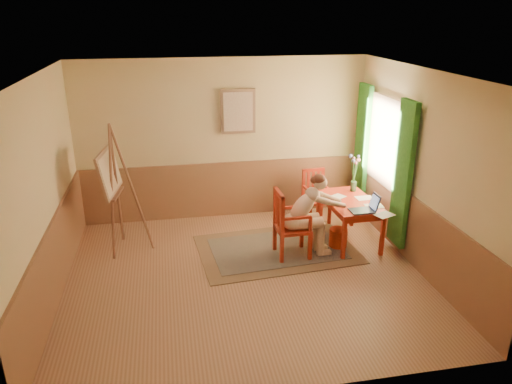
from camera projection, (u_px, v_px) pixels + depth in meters
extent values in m
cube|color=#AE7958|center=(246.00, 277.00, 6.85)|extent=(5.00, 4.50, 0.02)
cube|color=white|center=(244.00, 73.00, 5.85)|extent=(5.00, 4.50, 0.02)
cube|color=#E1C189|center=(224.00, 140.00, 8.42)|extent=(5.00, 0.02, 2.80)
cube|color=#E1C189|center=(287.00, 267.00, 4.27)|extent=(5.00, 0.02, 2.80)
cube|color=#E1C189|center=(42.00, 196.00, 5.91)|extent=(0.02, 4.50, 2.80)
cube|color=#E1C189|center=(422.00, 172.00, 6.78)|extent=(0.02, 4.50, 2.80)
cube|color=#9E6B4B|center=(225.00, 189.00, 8.71)|extent=(5.00, 0.04, 1.00)
cube|color=#9E6B4B|center=(56.00, 261.00, 6.24)|extent=(0.04, 4.50, 1.00)
cube|color=#9E6B4B|center=(412.00, 230.00, 7.09)|extent=(0.04, 4.50, 1.00)
cube|color=white|center=(386.00, 142.00, 7.73)|extent=(0.02, 1.00, 1.30)
cube|color=#976F54|center=(385.00, 142.00, 7.73)|extent=(0.03, 1.12, 1.42)
cube|color=#408F30|center=(403.00, 175.00, 7.11)|extent=(0.08, 0.45, 2.20)
cube|color=#408F30|center=(362.00, 147.00, 8.54)|extent=(0.08, 0.45, 2.20)
cube|color=#976F54|center=(238.00, 111.00, 8.24)|extent=(0.60, 0.04, 0.76)
cube|color=beige|center=(238.00, 112.00, 8.22)|extent=(0.50, 0.02, 0.66)
cube|color=#8C7251|center=(277.00, 249.00, 7.60)|extent=(2.52, 1.79, 0.01)
cube|color=black|center=(277.00, 249.00, 7.60)|extent=(2.09, 1.36, 0.01)
cube|color=red|center=(350.00, 201.00, 7.62)|extent=(0.77, 1.23, 0.04)
cube|color=red|center=(350.00, 205.00, 7.65)|extent=(0.67, 1.13, 0.10)
cube|color=red|center=(344.00, 239.00, 7.18)|extent=(0.06, 0.06, 0.68)
cube|color=red|center=(382.00, 235.00, 7.31)|extent=(0.06, 0.06, 0.68)
cube|color=red|center=(318.00, 211.00, 8.19)|extent=(0.06, 0.06, 0.68)
cube|color=red|center=(353.00, 208.00, 8.32)|extent=(0.06, 0.06, 0.68)
cube|color=red|center=(292.00, 228.00, 7.26)|extent=(0.50, 0.48, 0.05)
cube|color=red|center=(282.00, 250.00, 7.12)|extent=(0.05, 0.05, 0.43)
cube|color=red|center=(310.00, 247.00, 7.20)|extent=(0.05, 0.05, 0.43)
cube|color=red|center=(275.00, 238.00, 7.49)|extent=(0.05, 0.05, 0.43)
cube|color=red|center=(302.00, 236.00, 7.58)|extent=(0.05, 0.05, 0.43)
cube|color=red|center=(282.00, 216.00, 6.92)|extent=(0.05, 0.05, 0.58)
cube|color=red|center=(275.00, 205.00, 7.30)|extent=(0.05, 0.05, 0.58)
cube|color=red|center=(279.00, 194.00, 7.02)|extent=(0.07, 0.47, 0.06)
cube|color=red|center=(281.00, 214.00, 7.02)|extent=(0.03, 0.05, 0.48)
cube|color=red|center=(279.00, 211.00, 7.11)|extent=(0.03, 0.05, 0.48)
cube|color=red|center=(277.00, 209.00, 7.21)|extent=(0.03, 0.05, 0.48)
cube|color=red|center=(297.00, 218.00, 6.98)|extent=(0.44, 0.05, 0.04)
cube|color=red|center=(310.00, 224.00, 7.07)|extent=(0.04, 0.04, 0.23)
cube|color=red|center=(289.00, 207.00, 7.36)|extent=(0.44, 0.05, 0.04)
cube|color=red|center=(302.00, 213.00, 7.44)|extent=(0.04, 0.04, 0.23)
cube|color=red|center=(316.00, 200.00, 8.49)|extent=(0.43, 0.45, 0.04)
cube|color=red|center=(303.00, 208.00, 8.69)|extent=(0.05, 0.05, 0.37)
cube|color=red|center=(310.00, 216.00, 8.35)|extent=(0.05, 0.05, 0.37)
cube|color=red|center=(321.00, 206.00, 8.78)|extent=(0.05, 0.05, 0.37)
cube|color=red|center=(329.00, 214.00, 8.43)|extent=(0.05, 0.05, 0.37)
cube|color=red|center=(304.00, 183.00, 8.52)|extent=(0.05, 0.05, 0.51)
cube|color=red|center=(323.00, 181.00, 8.61)|extent=(0.05, 0.05, 0.51)
cube|color=red|center=(314.00, 170.00, 8.48)|extent=(0.41, 0.07, 0.06)
cube|color=red|center=(308.00, 183.00, 8.55)|extent=(0.04, 0.03, 0.42)
cube|color=red|center=(313.00, 183.00, 8.57)|extent=(0.04, 0.03, 0.42)
cube|color=red|center=(318.00, 182.00, 8.59)|extent=(0.04, 0.03, 0.42)
cube|color=red|center=(307.00, 189.00, 8.37)|extent=(0.06, 0.38, 0.03)
cube|color=red|center=(311.00, 198.00, 8.24)|extent=(0.04, 0.04, 0.20)
cube|color=red|center=(327.00, 187.00, 8.45)|extent=(0.06, 0.38, 0.03)
cube|color=red|center=(330.00, 196.00, 8.33)|extent=(0.04, 0.04, 0.20)
ellipsoid|color=beige|center=(292.00, 222.00, 7.21)|extent=(0.30, 0.37, 0.23)
cylinder|color=beige|center=(308.00, 224.00, 7.17)|extent=(0.45, 0.17, 0.16)
cylinder|color=beige|center=(304.00, 219.00, 7.34)|extent=(0.45, 0.17, 0.16)
cylinder|color=beige|center=(321.00, 239.00, 7.31)|extent=(0.12, 0.12, 0.51)
cylinder|color=beige|center=(317.00, 234.00, 7.47)|extent=(0.12, 0.12, 0.51)
cube|color=beige|center=(324.00, 253.00, 7.41)|extent=(0.22, 0.10, 0.08)
cube|color=beige|center=(320.00, 248.00, 7.58)|extent=(0.22, 0.10, 0.08)
ellipsoid|color=beige|center=(302.00, 207.00, 7.16)|extent=(0.50, 0.31, 0.54)
ellipsoid|color=beige|center=(313.00, 194.00, 7.12)|extent=(0.21, 0.31, 0.18)
sphere|color=beige|center=(320.00, 183.00, 7.08)|extent=(0.21, 0.21, 0.20)
ellipsoid|color=#54251A|center=(319.00, 179.00, 7.06)|extent=(0.20, 0.21, 0.15)
sphere|color=#54251A|center=(314.00, 180.00, 7.04)|extent=(0.11, 0.11, 0.11)
cylinder|color=beige|center=(322.00, 201.00, 7.02)|extent=(0.23, 0.11, 0.15)
cylinder|color=beige|center=(336.00, 204.00, 7.11)|extent=(0.31, 0.15, 0.17)
sphere|color=beige|center=(329.00, 202.00, 7.04)|extent=(0.09, 0.09, 0.09)
sphere|color=beige|center=(344.00, 206.00, 7.19)|extent=(0.08, 0.08, 0.08)
cylinder|color=beige|center=(316.00, 193.00, 7.29)|extent=(0.23, 0.12, 0.15)
cylinder|color=beige|center=(330.00, 198.00, 7.35)|extent=(0.31, 0.14, 0.17)
sphere|color=beige|center=(321.00, 195.00, 7.33)|extent=(0.09, 0.09, 0.09)
sphere|color=beige|center=(339.00, 201.00, 7.37)|extent=(0.08, 0.08, 0.08)
cube|color=#1E2338|center=(362.00, 211.00, 7.19)|extent=(0.35, 0.26, 0.02)
cube|color=#2D3342|center=(362.00, 210.00, 7.19)|extent=(0.31, 0.21, 0.00)
cube|color=#1E2338|center=(375.00, 202.00, 7.19)|extent=(0.08, 0.25, 0.23)
cube|color=#99BFF2|center=(374.00, 202.00, 7.18)|extent=(0.06, 0.21, 0.19)
cube|color=white|center=(384.00, 215.00, 7.06)|extent=(0.33, 0.28, 0.00)
cube|color=white|center=(365.00, 198.00, 7.69)|extent=(0.28, 0.20, 0.00)
cube|color=white|center=(337.00, 197.00, 7.74)|extent=(0.33, 0.31, 0.00)
cube|color=white|center=(374.00, 206.00, 7.38)|extent=(0.29, 0.22, 0.00)
cylinder|color=#3F724C|center=(353.00, 186.00, 7.98)|extent=(0.11, 0.11, 0.16)
cylinder|color=#3F7233|center=(352.00, 169.00, 7.93)|extent=(0.05, 0.14, 0.43)
sphere|color=#728CD8|center=(350.00, 156.00, 7.91)|extent=(0.07, 0.07, 0.06)
cylinder|color=#3F7233|center=(354.00, 171.00, 7.84)|extent=(0.07, 0.09, 0.45)
sphere|color=pink|center=(354.00, 158.00, 7.72)|extent=(0.05, 0.05, 0.04)
cylinder|color=#3F7233|center=(355.00, 173.00, 7.91)|extent=(0.04, 0.04, 0.33)
sphere|color=pink|center=(356.00, 163.00, 7.87)|extent=(0.06, 0.06, 0.05)
cylinder|color=#3F7233|center=(354.00, 172.00, 7.82)|extent=(0.09, 0.12, 0.42)
sphere|color=#728CD8|center=(354.00, 161.00, 7.69)|extent=(0.07, 0.07, 0.06)
cylinder|color=#3F7233|center=(356.00, 171.00, 7.93)|extent=(0.10, 0.08, 0.37)
sphere|color=pink|center=(359.00, 160.00, 7.90)|extent=(0.06, 0.06, 0.05)
cylinder|color=#3F7233|center=(355.00, 171.00, 7.91)|extent=(0.06, 0.05, 0.38)
sphere|color=pink|center=(357.00, 160.00, 7.86)|extent=(0.06, 0.06, 0.05)
cylinder|color=#3F7233|center=(356.00, 170.00, 7.93)|extent=(0.09, 0.10, 0.43)
sphere|color=#728CD8|center=(358.00, 156.00, 7.90)|extent=(0.06, 0.06, 0.05)
cylinder|color=#BA2F13|center=(338.00, 238.00, 7.64)|extent=(0.30, 0.30, 0.30)
cylinder|color=#925D44|center=(112.00, 193.00, 7.13)|extent=(0.15, 0.36, 2.01)
cylinder|color=#925D44|center=(117.00, 185.00, 7.43)|extent=(0.05, 0.37, 2.01)
cylinder|color=#925D44|center=(132.00, 189.00, 7.29)|extent=(0.52, 0.11, 2.01)
cylinder|color=#925D44|center=(113.00, 194.00, 7.31)|extent=(0.11, 0.56, 0.03)
cube|color=#925D44|center=(117.00, 194.00, 7.31)|extent=(0.15, 0.61, 0.03)
cube|color=#976F54|center=(109.00, 172.00, 7.18)|extent=(0.28, 0.90, 0.67)
cube|color=beige|center=(110.00, 172.00, 7.18)|extent=(0.23, 0.81, 0.58)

